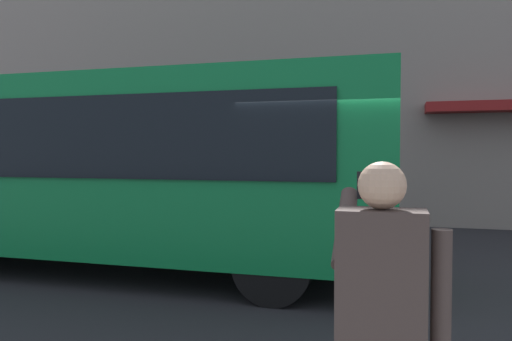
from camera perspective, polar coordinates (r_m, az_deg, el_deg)
The scene contains 4 objects.
ground_plane at distance 7.14m, azimuth 10.55°, elevation -13.33°, with size 60.00×60.00×0.00m, color #232326.
building_facade_far at distance 14.27m, azimuth 13.54°, elevation 18.68°, with size 28.00×1.55×12.00m.
red_bus at distance 8.28m, azimuth -16.82°, elevation 0.53°, with size 9.05×2.54×3.08m.
pedestrian_photographer at distance 2.44m, azimuth 14.34°, elevation -15.86°, with size 0.53×0.52×1.70m.
Camera 1 is at (-0.65, 6.86, 1.89)m, focal length 34.57 mm.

